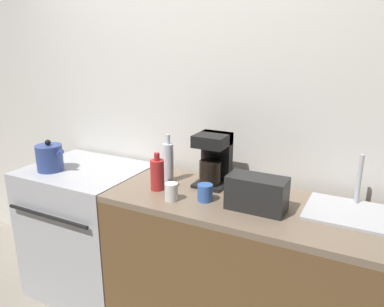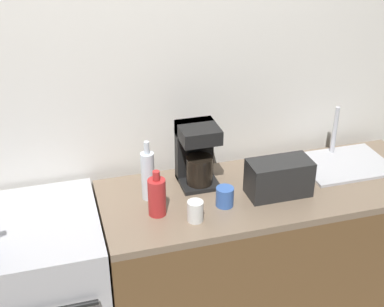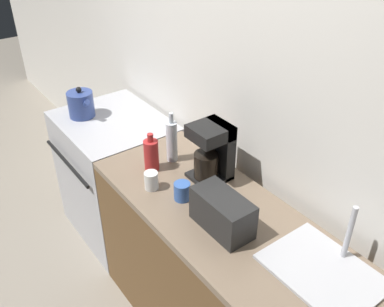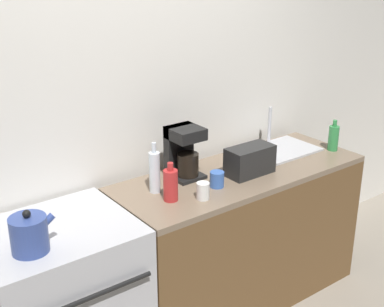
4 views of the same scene
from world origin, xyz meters
name	(u,v)px [view 2 (image 2 of 4)]	position (x,y,z in m)	size (l,w,h in m)	color
wall_back	(133,102)	(0.00, 0.71, 1.30)	(8.00, 0.05, 2.60)	silver
stove	(24,305)	(-0.64, 0.32, 0.48)	(0.78, 0.69, 0.94)	#B7B7BC
counter_block	(264,262)	(0.59, 0.31, 0.47)	(1.67, 0.62, 0.94)	brown
toaster	(279,178)	(0.61, 0.25, 1.02)	(0.30, 0.15, 0.18)	black
coffee_maker	(197,153)	(0.26, 0.47, 1.10)	(0.19, 0.20, 0.32)	black
sink_tray	(344,162)	(1.06, 0.42, 0.95)	(0.46, 0.35, 0.28)	#B7B7BC
bottle_clear	(147,175)	(0.00, 0.38, 1.06)	(0.06, 0.06, 0.30)	silver
bottle_red	(157,196)	(0.01, 0.24, 1.03)	(0.08, 0.08, 0.22)	#B72828
cup_blue	(225,197)	(0.33, 0.22, 0.98)	(0.08, 0.08, 0.09)	#3860B2
cup_white	(195,211)	(0.16, 0.15, 0.98)	(0.07, 0.07, 0.10)	white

